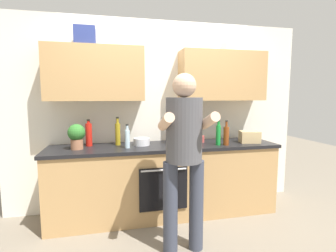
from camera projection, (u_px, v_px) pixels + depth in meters
ground_plane at (165, 214)px, 3.29m from camera, size 12.00×12.00×0.00m
back_wall_unit at (161, 97)px, 3.38m from camera, size 4.00×0.38×2.50m
counter at (165, 180)px, 3.24m from camera, size 2.84×0.67×0.90m
person_standing at (184, 149)px, 2.39m from camera, size 0.49×0.45×1.71m
bottle_hotsauce at (89, 134)px, 3.10m from camera, size 0.08×0.08×0.33m
bottle_vinegar at (226, 135)px, 3.16m from camera, size 0.07×0.07×0.31m
bottle_water at (127, 138)px, 2.99m from camera, size 0.06×0.06×0.28m
bottle_soy at (198, 138)px, 3.14m from camera, size 0.05×0.05×0.21m
bottle_oil at (118, 133)px, 3.17m from camera, size 0.06×0.06×0.35m
bottle_soda at (218, 134)px, 3.17m from camera, size 0.06×0.06×0.31m
bottle_juice at (169, 137)px, 3.30m from camera, size 0.06×0.06×0.22m
bottle_syrup at (190, 139)px, 3.05m from camera, size 0.07×0.07×0.23m
cup_coffee at (246, 137)px, 3.59m from camera, size 0.07×0.07×0.08m
cup_ceramic at (202, 139)px, 3.37m from camera, size 0.07×0.07×0.09m
mixing_bowl at (142, 142)px, 3.17m from camera, size 0.20×0.20×0.09m
knife_block at (189, 135)px, 3.26m from camera, size 0.10×0.14×0.29m
potted_herb at (77, 135)px, 2.91m from camera, size 0.20×0.20×0.29m
grocery_bag_bread at (250, 137)px, 3.35m from camera, size 0.29×0.25×0.15m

